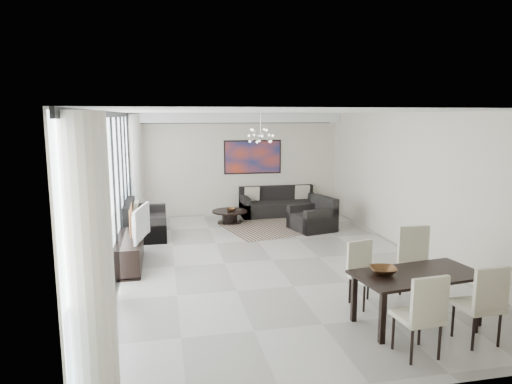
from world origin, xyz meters
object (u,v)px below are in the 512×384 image
object	(u,v)px
coffee_table	(230,216)
television	(136,223)
sofa_main	(279,205)
tv_console	(129,252)
dining_table	(417,279)

from	to	relation	value
coffee_table	television	size ratio (longest dim) A/B	0.89
sofa_main	tv_console	xyz separation A→B (m)	(-3.95, -3.85, 0.00)
dining_table	television	bearing A→B (deg)	139.97
sofa_main	tv_console	size ratio (longest dim) A/B	1.26
dining_table	coffee_table	bearing A→B (deg)	104.01
tv_console	television	size ratio (longest dim) A/B	1.66
coffee_table	dining_table	bearing A→B (deg)	-75.99
coffee_table	tv_console	xyz separation A→B (m)	(-2.41, -3.15, 0.09)
sofa_main	dining_table	size ratio (longest dim) A/B	1.21
tv_console	dining_table	xyz separation A→B (m)	(4.02, -3.32, 0.36)
television	dining_table	distance (m)	5.05
dining_table	sofa_main	bearing A→B (deg)	90.59
sofa_main	tv_console	world-z (taller)	sofa_main
coffee_table	dining_table	world-z (taller)	dining_table
tv_console	television	world-z (taller)	television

